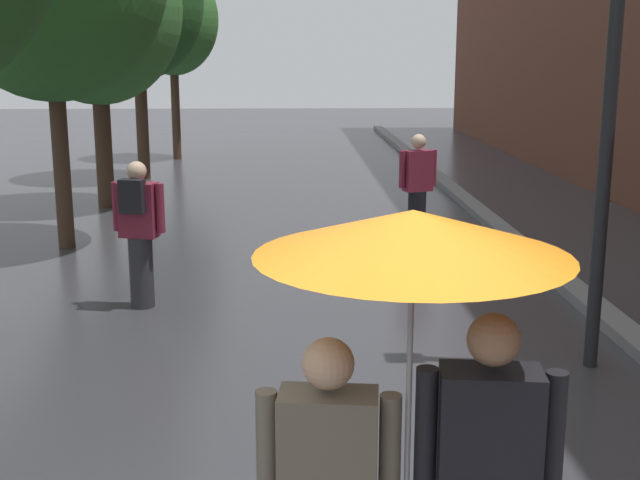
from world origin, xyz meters
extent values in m
cube|color=slate|center=(3.20, 10.00, 0.06)|extent=(0.30, 36.00, 0.12)
cylinder|color=#473323|center=(-3.26, 9.18, 1.25)|extent=(0.23, 0.23, 2.51)
cylinder|color=#473323|center=(-3.38, 12.40, 1.12)|extent=(0.30, 0.30, 2.24)
ellipsoid|color=#387533|center=(-3.38, 12.40, 3.48)|extent=(2.97, 2.97, 3.30)
cylinder|color=#473323|center=(-3.28, 15.84, 1.29)|extent=(0.26, 0.26, 2.57)
ellipsoid|color=#235623|center=(-3.28, 15.84, 3.82)|extent=(2.84, 2.84, 3.33)
cylinder|color=#473323|center=(-3.02, 19.42, 1.26)|extent=(0.22, 0.22, 2.51)
ellipsoid|color=#387533|center=(-3.02, 19.42, 3.57)|extent=(2.35, 2.35, 2.82)
cube|color=#665B4C|center=(0.08, 0.58, 1.09)|extent=(0.42, 0.27, 0.60)
sphere|color=tan|center=(0.08, 0.58, 1.52)|extent=(0.21, 0.21, 0.21)
cylinder|color=#665B4C|center=(-0.17, 0.61, 1.12)|extent=(0.09, 0.09, 0.54)
cylinder|color=#665B4C|center=(0.33, 0.55, 1.12)|extent=(0.09, 0.09, 0.54)
cube|color=black|center=(0.72, 0.51, 1.19)|extent=(0.42, 0.27, 0.65)
sphere|color=#9E7051|center=(0.72, 0.51, 1.63)|extent=(0.21, 0.21, 0.21)
cylinder|color=black|center=(0.47, 0.54, 1.22)|extent=(0.09, 0.09, 0.58)
cylinder|color=black|center=(0.97, 0.48, 1.22)|extent=(0.09, 0.09, 0.58)
cylinder|color=#9E9EA3|center=(0.40, 0.56, 1.39)|extent=(0.02, 0.02, 1.18)
cone|color=orange|center=(0.40, 0.56, 2.05)|extent=(1.23, 1.23, 0.18)
cylinder|color=black|center=(2.60, 4.35, 2.06)|extent=(0.12, 0.12, 4.11)
cylinder|color=black|center=(1.78, 9.23, 0.39)|extent=(0.26, 0.26, 0.78)
cube|color=maroon|center=(1.78, 9.23, 1.07)|extent=(0.45, 0.33, 0.59)
sphere|color=beige|center=(1.78, 9.23, 1.49)|extent=(0.21, 0.21, 0.21)
cylinder|color=maroon|center=(1.54, 9.15, 1.10)|extent=(0.09, 0.09, 0.53)
cylinder|color=maroon|center=(2.02, 9.31, 1.10)|extent=(0.09, 0.09, 0.53)
cylinder|color=#2D2D33|center=(-1.68, 6.28, 0.39)|extent=(0.26, 0.26, 0.79)
cube|color=maroon|center=(-1.68, 6.28, 1.08)|extent=(0.44, 0.31, 0.59)
sphere|color=beige|center=(-1.68, 6.28, 1.50)|extent=(0.21, 0.21, 0.21)
cylinder|color=maroon|center=(-1.93, 6.34, 1.11)|extent=(0.09, 0.09, 0.53)
cylinder|color=maroon|center=(-1.44, 6.22, 1.11)|extent=(0.09, 0.09, 0.53)
cube|color=black|center=(-1.72, 6.14, 1.25)|extent=(0.29, 0.20, 0.36)
camera|label=1|loc=(-0.07, -2.50, 2.71)|focal=46.46mm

